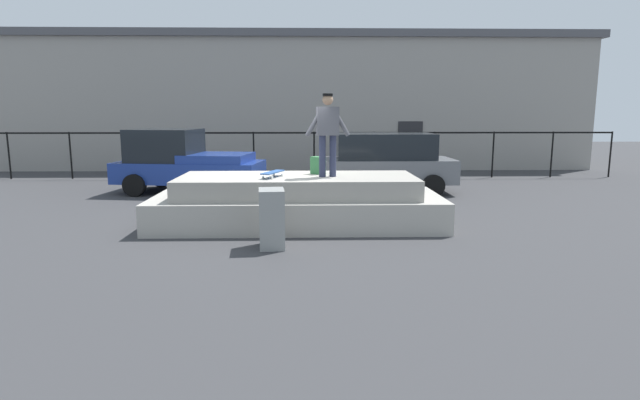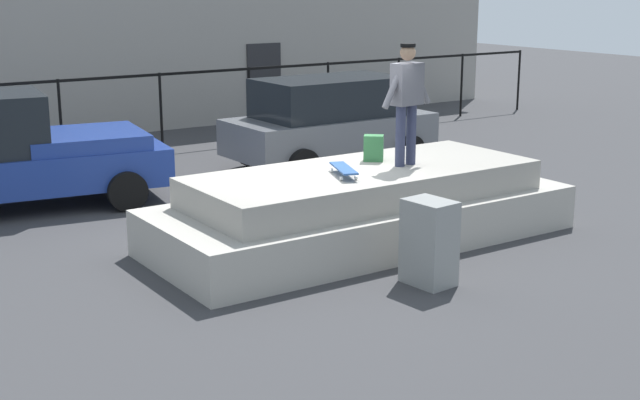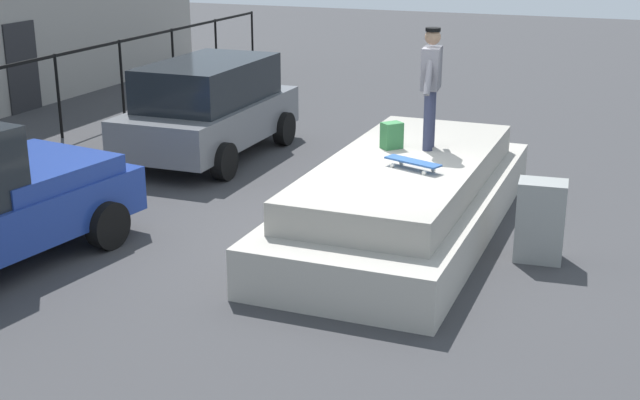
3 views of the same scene
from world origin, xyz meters
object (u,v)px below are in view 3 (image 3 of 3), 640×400
at_px(skateboarder, 431,79).
at_px(car_grey_hatchback_mid, 209,107).
at_px(backpack, 392,135).
at_px(skateboard, 413,162).
at_px(utility_box, 540,221).

xyz_separation_m(skateboarder, car_grey_hatchback_mid, (1.87, 4.57, -1.11)).
height_order(backpack, car_grey_hatchback_mid, car_grey_hatchback_mid).
distance_m(skateboard, car_grey_hatchback_mid, 5.55).
height_order(skateboarder, skateboard, skateboarder).
bearing_deg(utility_box, car_grey_hatchback_mid, 59.97).
bearing_deg(skateboarder, utility_box, -120.97).
relative_size(skateboarder, backpack, 4.53).
xyz_separation_m(skateboard, car_grey_hatchback_mid, (3.01, 4.66, -0.22)).
distance_m(skateboard, backpack, 1.11).
xyz_separation_m(car_grey_hatchback_mid, utility_box, (-2.93, -6.33, -0.40)).
bearing_deg(skateboarder, skateboard, -175.58).
xyz_separation_m(skateboard, backpack, (0.95, 0.58, 0.09)).
relative_size(backpack, utility_box, 0.36).
distance_m(car_grey_hatchback_mid, utility_box, 6.99).
xyz_separation_m(backpack, utility_box, (-0.87, -2.25, -0.71)).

